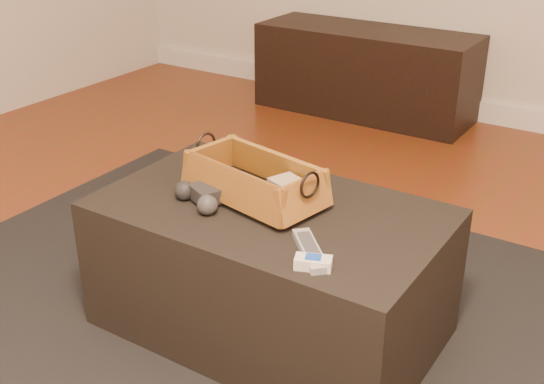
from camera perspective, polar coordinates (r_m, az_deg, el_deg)
The scene contains 10 objects.
baseboard at distance 4.08m, azimuth 18.17°, elevation 6.25°, with size 5.00×0.04×0.12m, color white.
media_cabinet at distance 4.05m, azimuth 7.83°, elevation 9.93°, with size 1.25×0.45×0.49m, color black.
area_rug at distance 2.16m, azimuth -0.90°, elevation -11.90°, with size 2.60×2.00×0.01m, color black.
ottoman at distance 2.07m, azimuth -0.17°, elevation -6.43°, with size 1.00×0.60×0.42m, color black.
tv_remote at distance 2.01m, azimuth -2.22°, elevation 0.22°, with size 0.23×0.05×0.02m, color black.
cloth_bundle at distance 1.95m, azimuth 1.55°, elevation 0.02°, with size 0.12×0.08×0.06m, color tan.
wicker_basket at distance 2.00m, azimuth -1.47°, elevation 0.79°, with size 0.46×0.30×0.15m.
game_controller at distance 1.97m, azimuth -6.09°, elevation -0.35°, with size 0.19×0.14×0.06m.
silver_remote at distance 1.73m, azimuth 3.20°, elevation -4.88°, with size 0.18×0.18×0.02m.
cream_gadget at distance 1.67m, azimuth 3.47°, elevation -5.91°, with size 0.10×0.08×0.03m.
Camera 1 is at (0.93, -1.04, 1.32)m, focal length 45.00 mm.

